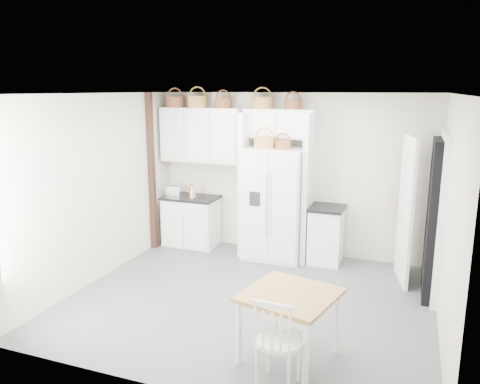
% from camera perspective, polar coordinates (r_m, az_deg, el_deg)
% --- Properties ---
extents(floor, '(4.50, 4.50, 0.00)m').
position_cam_1_polar(floor, '(6.19, 1.19, -12.95)').
color(floor, '#545455').
rests_on(floor, ground).
extents(ceiling, '(4.50, 4.50, 0.00)m').
position_cam_1_polar(ceiling, '(5.59, 1.32, 11.89)').
color(ceiling, white).
rests_on(ceiling, wall_back).
extents(wall_back, '(4.50, 0.00, 4.50)m').
position_cam_1_polar(wall_back, '(7.63, 6.21, 2.16)').
color(wall_back, beige).
rests_on(wall_back, floor).
extents(wall_left, '(0.00, 4.00, 4.00)m').
position_cam_1_polar(wall_left, '(6.81, -16.92, 0.44)').
color(wall_left, beige).
rests_on(wall_left, floor).
extents(wall_right, '(0.00, 4.00, 4.00)m').
position_cam_1_polar(wall_right, '(5.47, 24.15, -3.01)').
color(wall_right, beige).
rests_on(wall_right, floor).
extents(refrigerator, '(0.91, 0.74, 1.77)m').
position_cam_1_polar(refrigerator, '(7.42, 4.32, -1.39)').
color(refrigerator, white).
rests_on(refrigerator, floor).
extents(base_cab_left, '(0.89, 0.56, 0.82)m').
position_cam_1_polar(base_cab_left, '(8.12, -5.94, -3.64)').
color(base_cab_left, white).
rests_on(base_cab_left, floor).
extents(base_cab_right, '(0.48, 0.58, 0.85)m').
position_cam_1_polar(base_cab_right, '(7.42, 10.47, -5.25)').
color(base_cab_right, white).
rests_on(base_cab_right, floor).
extents(dining_table, '(1.02, 1.02, 0.70)m').
position_cam_1_polar(dining_table, '(4.86, 6.02, -15.91)').
color(dining_table, brown).
rests_on(dining_table, floor).
extents(windsor_chair, '(0.46, 0.42, 0.87)m').
position_cam_1_polar(windsor_chair, '(4.42, 4.74, -17.75)').
color(windsor_chair, white).
rests_on(windsor_chair, floor).
extents(counter_left, '(0.92, 0.60, 0.04)m').
position_cam_1_polar(counter_left, '(8.02, -6.01, -0.69)').
color(counter_left, black).
rests_on(counter_left, base_cab_left).
extents(counter_right, '(0.52, 0.62, 0.04)m').
position_cam_1_polar(counter_right, '(7.30, 10.60, -1.93)').
color(counter_right, black).
rests_on(counter_right, base_cab_right).
extents(toaster, '(0.25, 0.17, 0.16)m').
position_cam_1_polar(toaster, '(8.12, -8.08, 0.14)').
color(toaster, silver).
rests_on(toaster, counter_left).
extents(cookbook_red, '(0.06, 0.15, 0.23)m').
position_cam_1_polar(cookbook_red, '(7.90, -5.97, 0.09)').
color(cookbook_red, maroon).
rests_on(cookbook_red, counter_left).
extents(cookbook_cream, '(0.04, 0.14, 0.21)m').
position_cam_1_polar(cookbook_cream, '(7.88, -5.74, 0.03)').
color(cookbook_cream, white).
rests_on(cookbook_cream, counter_left).
extents(basket_upper_a, '(0.32, 0.32, 0.18)m').
position_cam_1_polar(basket_upper_a, '(8.07, -7.93, 10.82)').
color(basket_upper_a, '#573021').
rests_on(basket_upper_a, upper_cabinet).
extents(basket_upper_b, '(0.33, 0.33, 0.19)m').
position_cam_1_polar(basket_upper_b, '(7.88, -5.21, 10.90)').
color(basket_upper_b, brown).
rests_on(basket_upper_b, upper_cabinet).
extents(basket_upper_c, '(0.28, 0.28, 0.16)m').
position_cam_1_polar(basket_upper_c, '(7.70, -2.05, 10.79)').
color(basket_upper_c, '#573021').
rests_on(basket_upper_c, upper_cabinet).
extents(basket_bridge_a, '(0.33, 0.33, 0.19)m').
position_cam_1_polar(basket_bridge_a, '(7.47, 2.74, 10.82)').
color(basket_bridge_a, brown).
rests_on(basket_bridge_a, bridge_cabinet).
extents(basket_bridge_b, '(0.26, 0.26, 0.15)m').
position_cam_1_polar(basket_bridge_b, '(7.33, 6.49, 10.58)').
color(basket_bridge_b, '#573021').
rests_on(basket_bridge_b, bridge_cabinet).
extents(basket_fridge_a, '(0.32, 0.32, 0.17)m').
position_cam_1_polar(basket_fridge_a, '(7.20, 2.98, 6.06)').
color(basket_fridge_a, brown).
rests_on(basket_fridge_a, refrigerator).
extents(basket_fridge_b, '(0.24, 0.24, 0.13)m').
position_cam_1_polar(basket_fridge_b, '(7.12, 5.26, 5.77)').
color(basket_fridge_b, '#573021').
rests_on(basket_fridge_b, refrigerator).
extents(upper_cabinet, '(1.40, 0.34, 0.90)m').
position_cam_1_polar(upper_cabinet, '(7.89, -4.69, 6.93)').
color(upper_cabinet, white).
rests_on(upper_cabinet, wall_back).
extents(bridge_cabinet, '(1.12, 0.34, 0.45)m').
position_cam_1_polar(bridge_cabinet, '(7.40, 4.89, 8.31)').
color(bridge_cabinet, white).
rests_on(bridge_cabinet, wall_back).
extents(fridge_panel_left, '(0.08, 0.60, 2.30)m').
position_cam_1_polar(fridge_panel_left, '(7.56, 0.77, 0.98)').
color(fridge_panel_left, white).
rests_on(fridge_panel_left, floor).
extents(fridge_panel_right, '(0.08, 0.60, 2.30)m').
position_cam_1_polar(fridge_panel_right, '(7.29, 8.33, 0.42)').
color(fridge_panel_right, white).
rests_on(fridge_panel_right, floor).
extents(trim_post, '(0.09, 0.09, 2.60)m').
position_cam_1_polar(trim_post, '(7.88, -10.72, 2.34)').
color(trim_post, black).
rests_on(trim_post, floor).
extents(doorway_void, '(0.18, 0.85, 2.05)m').
position_cam_1_polar(doorway_void, '(6.50, 22.66, -3.06)').
color(doorway_void, black).
rests_on(doorway_void, floor).
extents(door_slab, '(0.21, 0.79, 2.05)m').
position_cam_1_polar(door_slab, '(6.81, 19.55, -2.12)').
color(door_slab, white).
rests_on(door_slab, floor).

